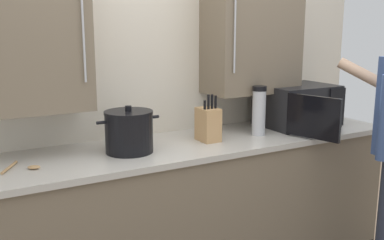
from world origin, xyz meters
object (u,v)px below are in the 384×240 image
(microwave_oven, at_px, (295,106))
(wooden_spoon, at_px, (23,167))
(stock_pot, at_px, (129,132))
(knife_block, at_px, (208,124))
(thermos_flask, at_px, (259,111))

(microwave_oven, relative_size, wooden_spoon, 3.79)
(stock_pot, xyz_separation_m, knife_block, (0.52, -0.00, -0.01))
(thermos_flask, bearing_deg, wooden_spoon, 179.80)
(microwave_oven, height_order, knife_block, knife_block)
(microwave_oven, xyz_separation_m, knife_block, (-0.76, -0.05, -0.04))
(knife_block, bearing_deg, microwave_oven, 4.09)
(thermos_flask, bearing_deg, stock_pot, 177.77)
(wooden_spoon, xyz_separation_m, knife_block, (1.10, 0.03, 0.10))
(stock_pot, height_order, knife_block, knife_block)
(stock_pot, relative_size, knife_block, 1.25)
(thermos_flask, bearing_deg, knife_block, 174.76)
(wooden_spoon, xyz_separation_m, thermos_flask, (1.46, -0.01, 0.15))
(stock_pot, bearing_deg, thermos_flask, -2.23)
(wooden_spoon, relative_size, knife_block, 0.67)
(thermos_flask, bearing_deg, microwave_oven, 12.63)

